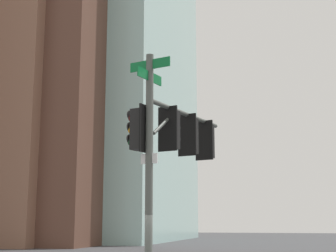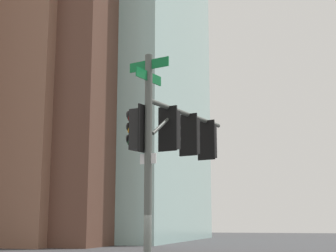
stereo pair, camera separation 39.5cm
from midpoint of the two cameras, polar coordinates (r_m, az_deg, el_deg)
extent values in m
cylinder|color=#4C514C|center=(11.87, -3.13, -6.69)|extent=(0.18, 0.18, 6.39)
cylinder|color=#4C514C|center=(13.81, 1.30, 1.30)|extent=(1.12, 3.76, 0.12)
cylinder|color=#4C514C|center=(12.67, -1.35, 0.33)|extent=(0.35, 1.02, 0.75)
cube|color=#0F6B33|center=(12.43, -2.99, 6.97)|extent=(1.10, 0.32, 0.24)
cube|color=#0F6B33|center=(12.35, -3.00, 5.65)|extent=(0.31, 1.04, 0.24)
cube|color=white|center=(11.93, -3.10, -3.72)|extent=(0.44, 0.15, 0.24)
cube|color=black|center=(12.97, -0.50, -0.43)|extent=(0.42, 0.42, 1.00)
cube|color=black|center=(12.81, -0.92, -0.29)|extent=(0.54, 0.18, 1.16)
sphere|color=red|center=(13.20, -0.05, 0.72)|extent=(0.20, 0.20, 0.20)
cylinder|color=black|center=(13.27, 0.09, 1.05)|extent=(0.23, 0.10, 0.23)
sphere|color=#4C330A|center=(13.14, -0.05, -0.57)|extent=(0.20, 0.20, 0.20)
cylinder|color=black|center=(13.21, 0.09, -0.22)|extent=(0.23, 0.10, 0.23)
sphere|color=#0A3819|center=(13.09, -0.05, -1.86)|extent=(0.20, 0.20, 0.20)
cylinder|color=black|center=(13.16, 0.09, -1.51)|extent=(0.23, 0.10, 0.23)
cube|color=black|center=(13.89, 1.73, -1.12)|extent=(0.42, 0.42, 1.00)
cube|color=black|center=(13.72, 1.36, -1.00)|extent=(0.54, 0.18, 1.16)
sphere|color=#470A07|center=(14.12, 2.11, -0.04)|extent=(0.20, 0.20, 0.20)
cylinder|color=black|center=(14.19, 2.23, 0.28)|extent=(0.23, 0.10, 0.23)
sphere|color=#F29E0C|center=(14.07, 2.12, -1.24)|extent=(0.20, 0.20, 0.20)
cylinder|color=black|center=(14.14, 2.24, -0.92)|extent=(0.23, 0.10, 0.23)
sphere|color=#0A3819|center=(14.02, 2.13, -2.45)|extent=(0.20, 0.20, 0.20)
cylinder|color=black|center=(14.09, 2.25, -2.12)|extent=(0.23, 0.10, 0.23)
cube|color=black|center=(14.83, 3.67, -1.72)|extent=(0.42, 0.42, 1.00)
cube|color=black|center=(14.66, 3.35, -1.62)|extent=(0.54, 0.18, 1.16)
sphere|color=#470A07|center=(15.06, 4.00, -0.70)|extent=(0.20, 0.20, 0.20)
cylinder|color=black|center=(15.14, 4.11, -0.40)|extent=(0.23, 0.10, 0.23)
sphere|color=#4C330A|center=(15.01, 4.02, -1.83)|extent=(0.20, 0.20, 0.20)
cylinder|color=black|center=(15.09, 4.12, -1.52)|extent=(0.23, 0.10, 0.23)
sphere|color=green|center=(14.97, 4.03, -2.96)|extent=(0.20, 0.20, 0.20)
cylinder|color=black|center=(15.04, 4.14, -2.65)|extent=(0.23, 0.10, 0.23)
cube|color=black|center=(12.20, -4.21, -0.41)|extent=(0.42, 0.42, 1.00)
cube|color=black|center=(12.10, -3.47, -0.33)|extent=(0.18, 0.54, 1.16)
sphere|color=#470A07|center=(12.37, -4.98, 0.88)|extent=(0.20, 0.20, 0.20)
cylinder|color=black|center=(12.43, -5.22, 1.25)|extent=(0.10, 0.23, 0.23)
sphere|color=#F29E0C|center=(12.31, -5.01, -0.49)|extent=(0.20, 0.20, 0.20)
cylinder|color=black|center=(12.37, -5.25, -0.11)|extent=(0.10, 0.23, 0.23)
sphere|color=#0A3819|center=(12.27, -5.03, -1.87)|extent=(0.20, 0.20, 0.20)
cylinder|color=black|center=(12.32, -5.27, -1.48)|extent=(0.10, 0.23, 0.23)
cube|color=brown|center=(61.92, -14.42, 7.25)|extent=(19.31, 19.55, 42.34)
cube|color=#845B47|center=(62.37, -17.38, 9.23)|extent=(17.03, 18.89, 46.36)
camera|label=1|loc=(0.20, -90.88, 0.17)|focal=53.77mm
camera|label=2|loc=(0.20, 89.12, -0.17)|focal=53.77mm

